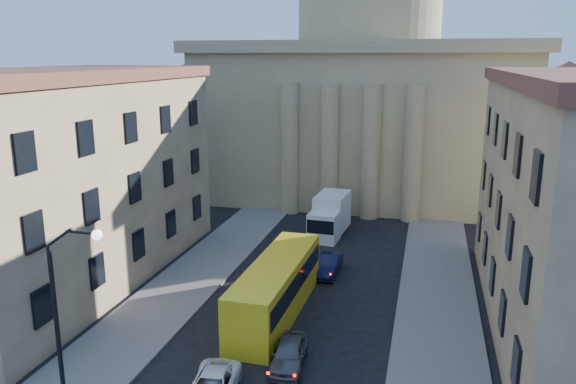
% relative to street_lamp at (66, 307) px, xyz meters
% --- Properties ---
extents(sidewalk_left, '(5.00, 60.00, 0.15)m').
position_rel_street_lamp_xyz_m(sidewalk_left, '(-1.53, 10.00, -5.21)').
color(sidewalk_left, '#625F5A').
rests_on(sidewalk_left, ground).
extents(sidewalk_right, '(5.00, 60.00, 0.15)m').
position_rel_street_lamp_xyz_m(sidewalk_right, '(15.47, 10.00, -5.21)').
color(sidewalk_right, '#625F5A').
rests_on(sidewalk_right, ground).
extents(church, '(68.02, 28.76, 36.60)m').
position_rel_street_lamp_xyz_m(church, '(6.97, 47.47, 6.59)').
color(church, '#8B7C56').
rests_on(church, ground).
extents(building_left, '(11.60, 26.60, 14.70)m').
position_rel_street_lamp_xyz_m(building_left, '(-10.03, 14.00, 2.14)').
color(building_left, tan).
rests_on(building_left, ground).
extents(street_lamp, '(2.62, 0.44, 8.83)m').
position_rel_street_lamp_xyz_m(street_lamp, '(0.00, 0.00, 0.00)').
color(street_lamp, black).
rests_on(street_lamp, ground).
extents(car_right_far, '(1.98, 4.16, 1.37)m').
position_rel_street_lamp_xyz_m(car_right_far, '(8.02, 6.45, -4.60)').
color(car_right_far, '#4C4C51').
rests_on(car_right_far, ground).
extents(car_right_distant, '(1.59, 4.19, 1.37)m').
position_rel_street_lamp_xyz_m(car_right_distant, '(7.77, 19.31, -4.60)').
color(car_right_distant, black).
rests_on(car_right_distant, ground).
extents(city_bus, '(3.04, 11.96, 3.35)m').
position_rel_street_lamp_xyz_m(city_bus, '(5.80, 12.14, -3.48)').
color(city_bus, yellow).
rests_on(city_bus, ground).
extents(box_truck, '(2.93, 6.52, 3.49)m').
position_rel_street_lamp_xyz_m(box_truck, '(6.17, 28.64, -3.63)').
color(box_truck, silver).
rests_on(box_truck, ground).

